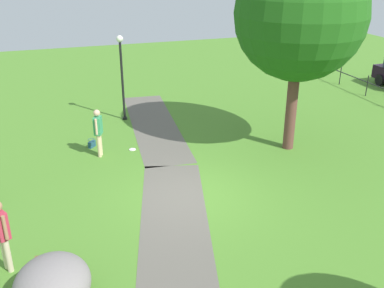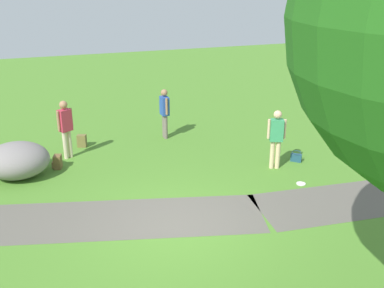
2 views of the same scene
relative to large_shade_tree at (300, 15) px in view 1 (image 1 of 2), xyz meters
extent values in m
plane|color=#4C822B|center=(2.14, -4.50, -4.77)|extent=(48.00, 48.00, 0.00)
cube|color=#5E5950|center=(-3.88, -4.15, -4.77)|extent=(8.13, 2.53, 0.01)
cube|color=#5E5950|center=(3.98, -5.53, -4.77)|extent=(8.20, 3.78, 0.01)
cylinder|color=brown|center=(0.00, 0.00, -3.15)|extent=(0.39, 0.39, 3.25)
sphere|color=#205B17|center=(0.00, 0.00, 0.02)|extent=(4.40, 4.40, 4.40)
cylinder|color=black|center=(-4.91, -5.20, -4.72)|extent=(0.20, 0.20, 0.10)
cylinder|color=black|center=(-4.91, -5.20, -3.11)|extent=(0.10, 0.10, 3.32)
sphere|color=white|center=(-4.91, -5.20, -1.31)|extent=(0.28, 0.28, 0.28)
ellipsoid|color=gray|center=(5.48, -8.55, -4.28)|extent=(1.97, 1.82, 0.98)
cylinder|color=beige|center=(-1.54, -6.67, -4.35)|extent=(0.13, 0.13, 0.84)
cylinder|color=beige|center=(-1.40, -6.73, -4.35)|extent=(0.13, 0.13, 0.84)
cube|color=#389960|center=(-1.47, -6.70, -3.61)|extent=(0.42, 0.35, 0.63)
cylinder|color=#E4B492|center=(-1.67, -6.62, -3.58)|extent=(0.08, 0.08, 0.56)
cylinder|color=#E4B492|center=(-1.26, -6.78, -3.58)|extent=(0.08, 0.08, 0.56)
sphere|color=#E4B492|center=(-1.47, -6.70, -3.15)|extent=(0.23, 0.23, 0.23)
cylinder|color=beige|center=(3.99, -9.54, -4.33)|extent=(0.13, 0.13, 0.87)
cylinder|color=beige|center=(4.13, -9.46, -4.33)|extent=(0.13, 0.13, 0.87)
cube|color=#BD3145|center=(4.06, -9.50, -3.57)|extent=(0.43, 0.38, 0.66)
cylinder|color=#A67654|center=(4.25, -9.39, -3.53)|extent=(0.08, 0.08, 0.58)
cube|color=navy|center=(-2.32, -6.90, -4.65)|extent=(0.32, 0.30, 0.24)
torus|color=navy|center=(-2.32, -6.90, -4.47)|extent=(0.38, 0.38, 0.02)
cube|color=brown|center=(4.42, -8.78, -4.57)|extent=(0.27, 0.32, 0.40)
cube|color=brown|center=(4.54, -8.82, -4.65)|extent=(0.11, 0.20, 0.18)
cylinder|color=white|center=(-1.62, -5.52, -4.76)|extent=(0.24, 0.24, 0.02)
cylinder|color=black|center=(-8.86, 7.00, -4.24)|extent=(0.05, 0.05, 1.05)
cylinder|color=black|center=(-6.66, 7.00, -4.24)|extent=(0.05, 0.05, 1.05)
cylinder|color=black|center=(-4.46, 7.00, -4.24)|extent=(0.05, 0.05, 1.05)
cylinder|color=black|center=(-5.80, 8.93, -4.47)|extent=(0.60, 0.17, 0.60)
camera|label=1|loc=(13.01, -8.06, 1.88)|focal=41.04mm
camera|label=2|loc=(4.75, 3.66, 0.48)|focal=41.82mm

